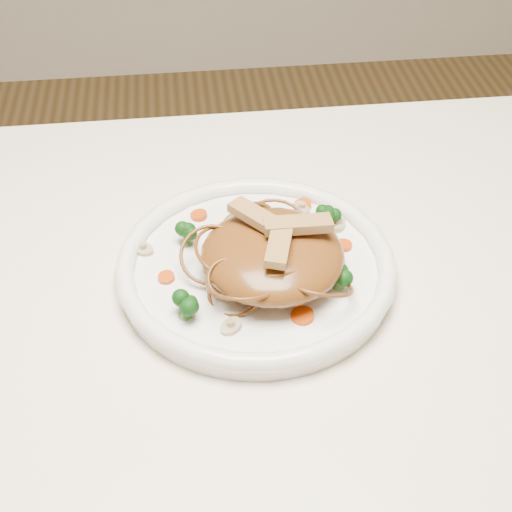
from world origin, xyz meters
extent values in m
cube|color=silver|center=(0.00, 0.00, 0.73)|extent=(1.20, 0.80, 0.04)
cylinder|color=white|center=(0.03, 0.06, 0.76)|extent=(0.37, 0.37, 0.02)
ellipsoid|color=brown|center=(0.05, 0.04, 0.79)|extent=(0.16, 0.16, 0.05)
cube|color=tan|center=(0.08, 0.05, 0.82)|extent=(0.07, 0.02, 0.01)
cube|color=tan|center=(0.04, 0.07, 0.82)|extent=(0.06, 0.06, 0.01)
cube|color=tan|center=(0.05, 0.02, 0.82)|extent=(0.04, 0.07, 0.01)
cylinder|color=#BD4706|center=(0.10, 0.15, 0.77)|extent=(0.03, 0.03, 0.00)
cylinder|color=#BD4706|center=(-0.06, 0.05, 0.77)|extent=(0.02, 0.02, 0.00)
cylinder|color=#BD4706|center=(0.13, 0.08, 0.77)|extent=(0.02, 0.02, 0.00)
cylinder|color=#BD4706|center=(-0.02, 0.15, 0.77)|extent=(0.02, 0.02, 0.00)
cylinder|color=#BD4706|center=(0.07, -0.02, 0.77)|extent=(0.03, 0.03, 0.00)
cylinder|color=#C0B390|center=(0.00, -0.03, 0.77)|extent=(0.03, 0.03, 0.01)
cylinder|color=#C0B390|center=(0.13, 0.11, 0.77)|extent=(0.03, 0.03, 0.01)
cylinder|color=#C0B390|center=(-0.08, 0.09, 0.77)|extent=(0.03, 0.03, 0.01)
cylinder|color=#C0B390|center=(0.10, 0.14, 0.77)|extent=(0.03, 0.03, 0.01)
camera|label=1|loc=(-0.03, -0.52, 1.29)|focal=52.16mm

